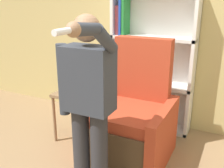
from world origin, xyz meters
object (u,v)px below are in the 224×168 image
Objects in this scene: person_standing at (88,101)px; side_table at (76,100)px; table_lamp at (75,67)px; bookcase at (146,61)px; armchair at (132,123)px.

side_table is at bearing 129.79° from person_standing.
side_table is at bearing -33.69° from table_lamp.
bookcase is 1.57m from person_standing.
bookcase is 0.98m from table_lamp.
person_standing is at bearing -50.21° from side_table.
armchair is (0.15, -0.81, -0.52)m from bookcase.
armchair is at bearing 82.95° from person_standing.
bookcase reaches higher than side_table.
armchair is 0.81× the size of person_standing.
side_table is at bearing -129.41° from bookcase.
bookcase is 2.96× the size of side_table.
table_lamp is (-0.77, 0.05, 0.54)m from armchair.
bookcase is 0.97m from armchair.
bookcase reaches higher than person_standing.
bookcase is 4.46× the size of table_lamp.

